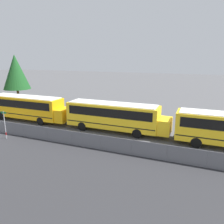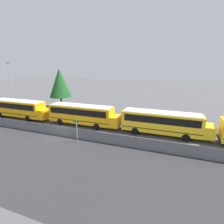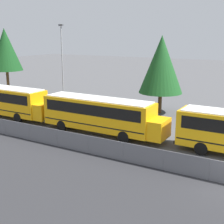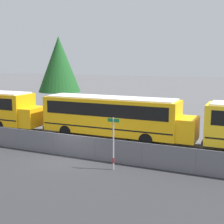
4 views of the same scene
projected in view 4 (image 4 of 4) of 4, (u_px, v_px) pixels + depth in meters
name	position (u px, v px, depth m)	size (l,w,h in m)	color
ground_plane	(74.00, 157.00, 19.91)	(200.00, 200.00, 0.00)	#4C4C4F
road_strip	(7.00, 193.00, 14.50)	(134.74, 12.00, 0.01)	#2B2B2D
fence	(73.00, 146.00, 19.78)	(100.81, 0.07, 1.44)	#9EA0A5
school_bus_3	(113.00, 114.00, 24.04)	(12.11, 2.58, 3.31)	#EDA80F
street_sign	(113.00, 142.00, 17.31)	(0.70, 0.09, 2.99)	#B7B7BC
tree_0	(59.00, 64.00, 36.75)	(4.98, 4.98, 8.87)	#51381E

